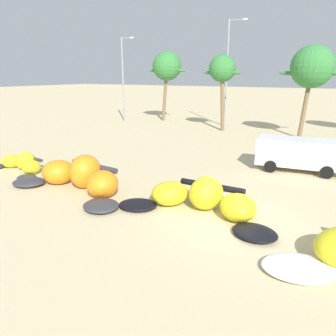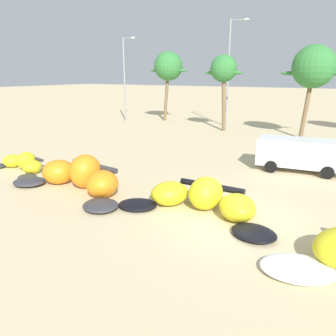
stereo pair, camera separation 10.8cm
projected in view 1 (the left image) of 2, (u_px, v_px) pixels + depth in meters
name	position (u px, v px, depth m)	size (l,w,h in m)	color
ground_plane	(235.00, 220.00, 12.68)	(260.00, 260.00, 0.00)	beige
kite_far_left	(21.00, 164.00, 19.05)	(4.90, 2.58, 1.04)	#333338
kite_left	(79.00, 177.00, 15.81)	(7.19, 3.63, 1.66)	#333338
kite_left_of_center	(202.00, 199.00, 13.32)	(6.94, 3.18, 1.36)	black
parked_car_second	(298.00, 152.00, 18.87)	(4.89, 2.55, 1.84)	white
palm_leftmost	(167.00, 67.00, 37.73)	(4.91, 3.27, 7.89)	brown
palm_left	(222.00, 70.00, 31.15)	(3.80, 2.53, 7.16)	brown
palm_left_of_gap	(312.00, 67.00, 27.01)	(5.23, 3.49, 7.73)	brown
lamppost_west	(124.00, 76.00, 37.67)	(1.73, 0.24, 9.35)	gray
lamppost_west_center	(228.00, 69.00, 33.58)	(1.96, 0.24, 10.60)	gray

